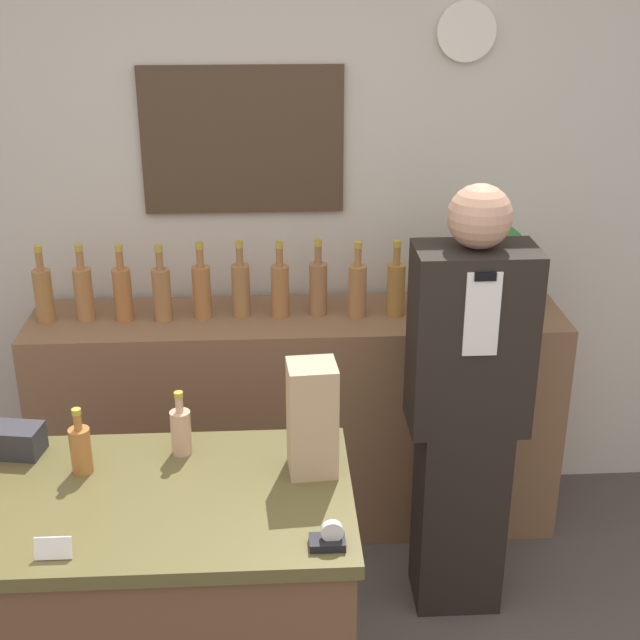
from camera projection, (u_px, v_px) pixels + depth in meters
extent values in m
cube|color=beige|center=(278.00, 200.00, 3.66)|extent=(5.20, 0.06, 2.70)
cube|color=#443322|center=(243.00, 141.00, 3.51)|extent=(0.80, 0.02, 0.58)
cylinder|color=white|center=(466.00, 31.00, 3.39)|extent=(0.23, 0.03, 0.23)
cube|color=brown|center=(299.00, 420.00, 3.74)|extent=(2.13, 0.45, 0.95)
cube|color=brown|center=(155.00, 636.00, 2.61)|extent=(1.12, 0.64, 0.90)
cube|color=brown|center=(143.00, 501.00, 2.43)|extent=(1.15, 0.67, 0.04)
cube|color=black|center=(458.00, 512.00, 3.30)|extent=(0.31, 0.25, 0.75)
cube|color=black|center=(471.00, 340.00, 3.03)|extent=(0.41, 0.25, 0.65)
cube|color=white|center=(482.00, 315.00, 2.85)|extent=(0.11, 0.01, 0.29)
cube|color=black|center=(485.00, 277.00, 2.80)|extent=(0.07, 0.01, 0.03)
sphere|color=tan|center=(480.00, 216.00, 2.86)|extent=(0.21, 0.21, 0.21)
cylinder|color=#9E998E|center=(487.00, 302.00, 3.57)|extent=(0.18, 0.18, 0.09)
sphere|color=#2D6B2D|center=(491.00, 261.00, 3.50)|extent=(0.31, 0.31, 0.31)
cube|color=tan|center=(312.00, 418.00, 2.47)|extent=(0.14, 0.14, 0.33)
cube|color=black|center=(327.00, 542.00, 2.21)|extent=(0.09, 0.06, 0.02)
cylinder|color=silver|center=(332.00, 531.00, 2.20)|extent=(0.06, 0.02, 0.06)
cube|color=white|center=(53.00, 548.00, 2.16)|extent=(0.09, 0.02, 0.06)
cube|color=#2D2D33|center=(18.00, 440.00, 2.60)|extent=(0.15, 0.12, 0.09)
cylinder|color=#A66831|center=(81.00, 450.00, 2.50)|extent=(0.06, 0.06, 0.14)
cylinder|color=#A66831|center=(78.00, 422.00, 2.47)|extent=(0.02, 0.02, 0.05)
cylinder|color=#B29933|center=(76.00, 412.00, 2.45)|extent=(0.03, 0.03, 0.02)
cylinder|color=tan|center=(181.00, 432.00, 2.59)|extent=(0.06, 0.06, 0.14)
cylinder|color=tan|center=(179.00, 405.00, 2.56)|extent=(0.02, 0.02, 0.05)
cylinder|color=#B29933|center=(178.00, 395.00, 2.55)|extent=(0.03, 0.03, 0.02)
cylinder|color=olive|center=(44.00, 296.00, 3.46)|extent=(0.07, 0.07, 0.21)
cylinder|color=olive|center=(39.00, 261.00, 3.41)|extent=(0.03, 0.03, 0.07)
cylinder|color=#B29933|center=(38.00, 249.00, 3.39)|extent=(0.03, 0.03, 0.02)
cylinder|color=#A36E3C|center=(84.00, 294.00, 3.47)|extent=(0.07, 0.07, 0.21)
cylinder|color=#A36E3C|center=(80.00, 260.00, 3.42)|extent=(0.03, 0.03, 0.07)
cylinder|color=#B29933|center=(79.00, 248.00, 3.40)|extent=(0.03, 0.03, 0.02)
cylinder|color=#A56735|center=(123.00, 295.00, 3.47)|extent=(0.07, 0.07, 0.21)
cylinder|color=#A56735|center=(120.00, 260.00, 3.41)|extent=(0.03, 0.03, 0.07)
cylinder|color=#B29933|center=(119.00, 248.00, 3.40)|extent=(0.03, 0.03, 0.02)
cylinder|color=#9C6A3D|center=(162.00, 295.00, 3.47)|extent=(0.07, 0.07, 0.21)
cylinder|color=#9C6A3D|center=(159.00, 260.00, 3.41)|extent=(0.03, 0.03, 0.07)
cylinder|color=#B29933|center=(159.00, 248.00, 3.39)|extent=(0.03, 0.03, 0.02)
cylinder|color=#A36838|center=(202.00, 292.00, 3.49)|extent=(0.07, 0.07, 0.21)
cylinder|color=#A36838|center=(200.00, 258.00, 3.44)|extent=(0.03, 0.03, 0.07)
cylinder|color=#B29933|center=(199.00, 246.00, 3.42)|extent=(0.03, 0.03, 0.02)
cylinder|color=olive|center=(241.00, 291.00, 3.51)|extent=(0.07, 0.07, 0.21)
cylinder|color=olive|center=(240.00, 256.00, 3.46)|extent=(0.03, 0.03, 0.07)
cylinder|color=#B29933|center=(239.00, 244.00, 3.44)|extent=(0.03, 0.03, 0.02)
cylinder|color=#A1673A|center=(280.00, 291.00, 3.50)|extent=(0.07, 0.07, 0.21)
cylinder|color=#A1673A|center=(279.00, 257.00, 3.45)|extent=(0.03, 0.03, 0.07)
cylinder|color=#B29933|center=(279.00, 245.00, 3.43)|extent=(0.03, 0.03, 0.02)
cylinder|color=#97663E|center=(318.00, 289.00, 3.53)|extent=(0.07, 0.07, 0.21)
cylinder|color=#97663E|center=(318.00, 255.00, 3.47)|extent=(0.03, 0.03, 0.07)
cylinder|color=#B29933|center=(318.00, 243.00, 3.45)|extent=(0.03, 0.03, 0.02)
cylinder|color=#A4703E|center=(357.00, 291.00, 3.50)|extent=(0.07, 0.07, 0.21)
cylinder|color=#A4703E|center=(358.00, 257.00, 3.45)|extent=(0.03, 0.03, 0.07)
cylinder|color=#B29933|center=(358.00, 245.00, 3.43)|extent=(0.03, 0.03, 0.02)
cylinder|color=#A07133|center=(396.00, 290.00, 3.52)|extent=(0.07, 0.07, 0.21)
cylinder|color=#A07133|center=(397.00, 256.00, 3.46)|extent=(0.03, 0.03, 0.07)
cylinder|color=#B29933|center=(397.00, 244.00, 3.44)|extent=(0.03, 0.03, 0.02)
cylinder|color=#9F663B|center=(434.00, 288.00, 3.54)|extent=(0.07, 0.07, 0.21)
cylinder|color=#9F663B|center=(435.00, 254.00, 3.48)|extent=(0.03, 0.03, 0.07)
cylinder|color=#B29933|center=(436.00, 242.00, 3.46)|extent=(0.03, 0.03, 0.02)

